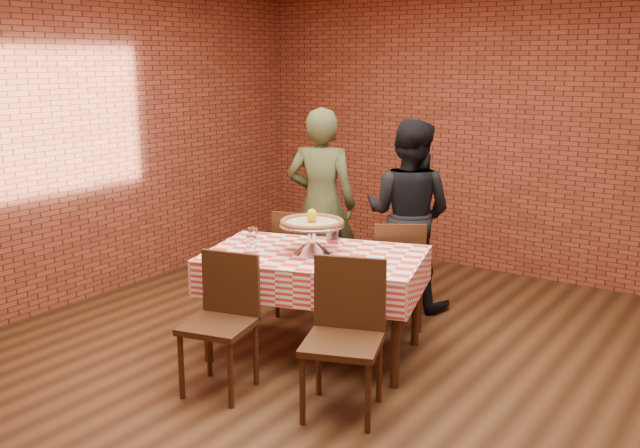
# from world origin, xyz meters

# --- Properties ---
(ground) EXTENTS (6.00, 6.00, 0.00)m
(ground) POSITION_xyz_m (0.00, 0.00, 0.00)
(ground) COLOR black
(ground) RESTS_ON ground
(back_wall) EXTENTS (5.50, 0.00, 5.50)m
(back_wall) POSITION_xyz_m (0.00, 3.00, 1.45)
(back_wall) COLOR maroon
(back_wall) RESTS_ON ground
(table) EXTENTS (1.70, 1.30, 0.75)m
(table) POSITION_xyz_m (-0.38, 0.29, 0.38)
(table) COLOR #3B2010
(table) RESTS_ON ground
(tablecloth) EXTENTS (1.74, 1.34, 0.26)m
(tablecloth) POSITION_xyz_m (-0.38, 0.29, 0.63)
(tablecloth) COLOR red
(tablecloth) RESTS_ON table
(pizza_stand) EXTENTS (0.67, 0.67, 0.21)m
(pizza_stand) POSITION_xyz_m (-0.39, 0.28, 0.86)
(pizza_stand) COLOR silver
(pizza_stand) RESTS_ON tablecloth
(pizza) EXTENTS (0.64, 0.64, 0.03)m
(pizza) POSITION_xyz_m (-0.39, 0.28, 0.98)
(pizza) COLOR #C4B68F
(pizza) RESTS_ON pizza_stand
(lemon) EXTENTS (0.11, 0.11, 0.10)m
(lemon) POSITION_xyz_m (-0.39, 0.28, 1.03)
(lemon) COLOR yellow
(lemon) RESTS_ON pizza
(water_glass_left) EXTENTS (0.09, 0.09, 0.12)m
(water_glass_left) POSITION_xyz_m (-0.76, 0.05, 0.82)
(water_glass_left) COLOR white
(water_glass_left) RESTS_ON tablecloth
(water_glass_right) EXTENTS (0.09, 0.09, 0.12)m
(water_glass_right) POSITION_xyz_m (-0.91, 0.25, 0.82)
(water_glass_right) COLOR white
(water_glass_right) RESTS_ON tablecloth
(side_plate) EXTENTS (0.21, 0.21, 0.01)m
(side_plate) POSITION_xyz_m (0.08, 0.31, 0.76)
(side_plate) COLOR white
(side_plate) RESTS_ON tablecloth
(sweetener_packet_a) EXTENTS (0.06, 0.06, 0.00)m
(sweetener_packet_a) POSITION_xyz_m (0.22, 0.25, 0.76)
(sweetener_packet_a) COLOR white
(sweetener_packet_a) RESTS_ON tablecloth
(sweetener_packet_b) EXTENTS (0.06, 0.04, 0.00)m
(sweetener_packet_b) POSITION_xyz_m (0.24, 0.30, 0.76)
(sweetener_packet_b) COLOR white
(sweetener_packet_b) RESTS_ON tablecloth
(condiment_caddy) EXTENTS (0.11, 0.10, 0.13)m
(condiment_caddy) POSITION_xyz_m (-0.40, 0.58, 0.82)
(condiment_caddy) COLOR silver
(condiment_caddy) RESTS_ON tablecloth
(chair_near_left) EXTENTS (0.49, 0.49, 0.89)m
(chair_near_left) POSITION_xyz_m (-0.53, -0.56, 0.44)
(chair_near_left) COLOR #3B2010
(chair_near_left) RESTS_ON ground
(chair_near_right) EXTENTS (0.58, 0.58, 0.93)m
(chair_near_right) POSITION_xyz_m (0.28, -0.36, 0.47)
(chair_near_right) COLOR #3B2010
(chair_near_right) RESTS_ON ground
(chair_far_left) EXTENTS (0.49, 0.49, 0.90)m
(chair_far_left) POSITION_xyz_m (-0.90, 0.92, 0.45)
(chair_far_left) COLOR #3B2010
(chair_far_left) RESTS_ON ground
(chair_far_right) EXTENTS (0.55, 0.55, 0.88)m
(chair_far_right) POSITION_xyz_m (-0.16, 1.13, 0.44)
(chair_far_right) COLOR #3B2010
(chair_far_right) RESTS_ON ground
(diner_olive) EXTENTS (0.72, 0.60, 1.70)m
(diner_olive) POSITION_xyz_m (-1.05, 1.36, 0.85)
(diner_olive) COLOR #414627
(diner_olive) RESTS_ON ground
(diner_black) EXTENTS (0.85, 0.69, 1.62)m
(diner_black) POSITION_xyz_m (-0.31, 1.60, 0.81)
(diner_black) COLOR black
(diner_black) RESTS_ON ground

